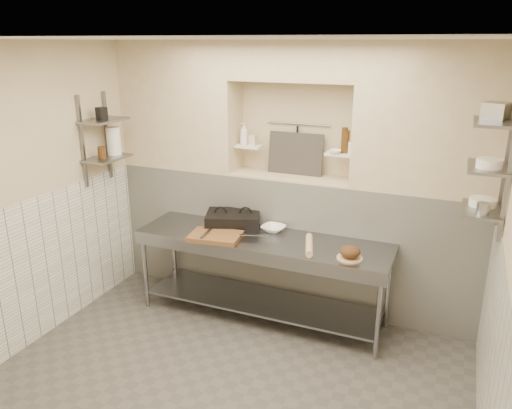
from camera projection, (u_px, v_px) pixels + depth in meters
The scene contains 47 objects.
floor at pixel (221, 392), 4.23m from camera, with size 4.00×3.90×0.10m, color #504C47.
ceiling at pixel (212, 31), 3.32m from camera, with size 4.00×3.90×0.10m, color silver.
wall_left at pixel (16, 201), 4.53m from camera, with size 0.10×3.90×2.80m, color beige.
wall_back at pixel (299, 172), 5.53m from camera, with size 4.00×0.10×2.80m, color beige.
backwall_lower at pixel (290, 239), 5.53m from camera, with size 4.00×0.40×1.40m, color white.
alcove_sill at pixel (292, 177), 5.30m from camera, with size 1.30×0.40×0.02m, color beige.
backwall_pillar_left at pixel (181, 105), 5.58m from camera, with size 1.35×0.40×1.40m, color beige.
backwall_pillar_right at pixel (430, 119), 4.60m from camera, with size 1.35×0.40×1.40m, color beige.
backwall_header at pixel (295, 61), 4.93m from camera, with size 1.30×0.40×0.40m, color beige.
wainscot_left at pixel (32, 272), 4.72m from camera, with size 0.02×3.90×1.40m, color white.
wainscot_right at pixel (491, 376), 3.26m from camera, with size 0.02×3.90×1.40m, color white.
alcove_shelf_left at pixel (249, 146), 5.40m from camera, with size 0.28×0.16×0.03m, color white.
alcove_shelf_right at pixel (339, 154), 5.03m from camera, with size 0.28×0.16×0.03m, color white.
utensil_rail at pixel (298, 124), 5.28m from camera, with size 0.02×0.02×0.70m, color gray.
hanging_steel at pixel (297, 140), 5.32m from camera, with size 0.02×0.02×0.30m, color black.
splash_panel at pixel (295, 154), 5.32m from camera, with size 0.60×0.02×0.45m, color #383330.
shelf_rail_left_a at pixel (107, 135), 5.47m from camera, with size 0.03×0.03×0.95m, color slate.
shelf_rail_left_b at pixel (82, 142), 5.12m from camera, with size 0.03×0.03×0.95m, color slate.
wall_shelf_left_lower at pixel (107, 158), 5.31m from camera, with size 0.30×0.50×0.03m, color slate.
wall_shelf_left_upper at pixel (104, 120), 5.18m from camera, with size 0.30×0.50×0.03m, color slate.
shelf_rail_right_a at pixel (506, 163), 4.00m from camera, with size 0.03×0.03×1.05m, color slate.
shelf_rail_right_b at pixel (509, 175), 3.65m from camera, with size 0.03×0.03×1.05m, color slate.
wall_shelf_right_lower at pixel (482, 210), 3.99m from camera, with size 0.30×0.50×0.03m, color slate.
wall_shelf_right_mid at pixel (488, 167), 3.88m from camera, with size 0.30×0.50×0.03m, color slate.
wall_shelf_right_upper at pixel (495, 122), 3.77m from camera, with size 0.30×0.50×0.03m, color slate.
prep_table at pixel (261, 262), 5.09m from camera, with size 2.60×0.70×0.90m.
panini_press at pixel (233, 220), 5.31m from camera, with size 0.66×0.58×0.15m.
cutting_board at pixel (215, 236), 5.00m from camera, with size 0.51×0.35×0.05m, color brown.
knife_blade at pixel (253, 235), 4.96m from camera, with size 0.27×0.03×0.01m, color gray.
tongs at pixel (206, 233), 4.99m from camera, with size 0.03×0.03×0.29m, color gray.
mixing_bowl at pixel (273, 229), 5.18m from camera, with size 0.24×0.24×0.06m, color white.
rolling_pin at pixel (309, 245), 4.75m from camera, with size 0.07×0.07×0.45m, color tan.
bread_board at pixel (350, 258), 4.54m from camera, with size 0.24×0.24×0.01m, color tan.
bread_loaf at pixel (350, 252), 4.52m from camera, with size 0.19×0.19×0.11m, color #4C2D19.
bottle_soap at pixel (244, 134), 5.39m from camera, with size 0.09×0.09×0.24m, color white.
jar_alcove at pixel (253, 140), 5.38m from camera, with size 0.07×0.07×0.11m, color beige.
bowl_alcove at pixel (335, 152), 4.99m from camera, with size 0.12×0.12×0.04m, color white.
condiment_a at pixel (346, 142), 4.99m from camera, with size 0.06×0.06×0.23m, color #41260D.
condiment_b at pixel (344, 140), 4.99m from camera, with size 0.06×0.06×0.26m, color #41260D.
condiment_c at pixel (351, 148), 4.98m from camera, with size 0.07×0.07×0.12m, color white.
jug_left at pixel (114, 141), 5.37m from camera, with size 0.15×0.15×0.30m, color white.
jar_left at pixel (102, 152), 5.22m from camera, with size 0.08×0.08×0.13m, color #41260D.
box_left_upper at pixel (102, 113), 5.14m from camera, with size 0.09×0.09×0.13m, color black.
bowl_right at pixel (482, 202), 4.04m from camera, with size 0.21×0.21×0.06m, color white.
canister_right at pixel (483, 209), 3.82m from camera, with size 0.10×0.10×0.10m, color gray.
bowl_right_mid at pixel (489, 163), 3.80m from camera, with size 0.19×0.19×0.07m, color white.
basket_right at pixel (496, 111), 3.80m from camera, with size 0.17×0.21×0.13m, color gray.
Camera 1 is at (1.63, -3.13, 2.79)m, focal length 35.00 mm.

